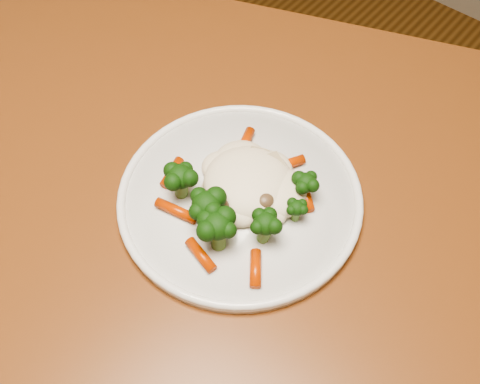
{
  "coord_description": "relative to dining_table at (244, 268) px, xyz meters",
  "views": [
    {
      "loc": [
        0.11,
        -0.28,
        1.33
      ],
      "look_at": [
        -0.14,
        0.02,
        0.77
      ],
      "focal_mm": 45.0,
      "sensor_mm": 36.0,
      "label": 1
    }
  ],
  "objects": [
    {
      "name": "meal",
      "position": [
        -0.02,
        0.01,
        0.14
      ],
      "size": [
        0.18,
        0.19,
        0.05
      ],
      "color": "#FFEECB",
      "rests_on": "plate"
    },
    {
      "name": "plate",
      "position": [
        -0.02,
        0.02,
        0.11
      ],
      "size": [
        0.28,
        0.28,
        0.01
      ],
      "primitive_type": "cylinder",
      "color": "white",
      "rests_on": "dining_table"
    },
    {
      "name": "dining_table",
      "position": [
        0.0,
        0.0,
        0.0
      ],
      "size": [
        1.32,
        1.11,
        0.75
      ],
      "rotation": [
        0.0,
        0.0,
        0.38
      ],
      "color": "brown",
      "rests_on": "ground"
    }
  ]
}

